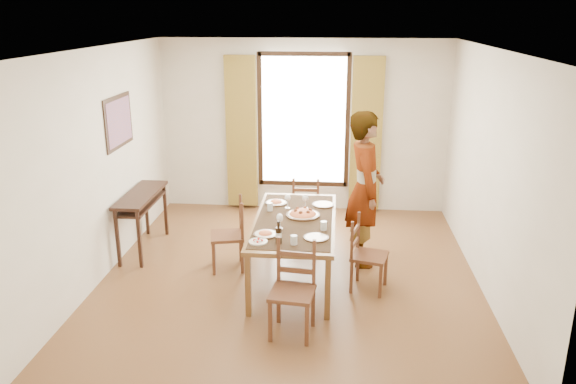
# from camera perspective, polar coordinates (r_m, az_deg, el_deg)

# --- Properties ---
(ground) EXTENTS (5.00, 5.00, 0.00)m
(ground) POSITION_cam_1_polar(r_m,az_deg,el_deg) (6.96, 0.23, -8.41)
(ground) COLOR brown
(ground) RESTS_ON ground
(room_shell) EXTENTS (4.60, 5.10, 2.74)m
(room_shell) POSITION_cam_1_polar(r_m,az_deg,el_deg) (6.55, 0.30, 4.28)
(room_shell) COLOR beige
(room_shell) RESTS_ON ground
(console_table) EXTENTS (0.38, 1.20, 0.80)m
(console_table) POSITION_cam_1_polar(r_m,az_deg,el_deg) (7.66, -14.68, -0.95)
(console_table) COLOR black
(console_table) RESTS_ON ground
(dining_table) EXTENTS (0.95, 1.98, 0.76)m
(dining_table) POSITION_cam_1_polar(r_m,az_deg,el_deg) (6.62, 0.68, -3.29)
(dining_table) COLOR brown
(dining_table) RESTS_ON ground
(chair_west) EXTENTS (0.48, 0.48, 0.91)m
(chair_west) POSITION_cam_1_polar(r_m,az_deg,el_deg) (7.01, -5.92, -4.50)
(chair_west) COLOR #522A1B
(chair_west) RESTS_ON ground
(chair_north) EXTENTS (0.40, 0.40, 0.89)m
(chair_north) POSITION_cam_1_polar(r_m,az_deg,el_deg) (7.98, 1.85, -1.64)
(chair_north) COLOR #522A1B
(chair_north) RESTS_ON ground
(chair_south) EXTENTS (0.47, 0.47, 0.95)m
(chair_south) POSITION_cam_1_polar(r_m,az_deg,el_deg) (5.62, 0.51, -10.13)
(chair_south) COLOR #522A1B
(chair_south) RESTS_ON ground
(chair_east) EXTENTS (0.47, 0.47, 0.88)m
(chair_east) POSITION_cam_1_polar(r_m,az_deg,el_deg) (6.53, 8.00, -6.50)
(chair_east) COLOR #522A1B
(chair_east) RESTS_ON ground
(man) EXTENTS (0.77, 0.55, 1.96)m
(man) POSITION_cam_1_polar(r_m,az_deg,el_deg) (7.04, 7.84, 0.31)
(man) COLOR gray
(man) RESTS_ON ground
(plate_sw) EXTENTS (0.27, 0.27, 0.05)m
(plate_sw) POSITION_cam_1_polar(r_m,az_deg,el_deg) (6.13, -2.30, -4.17)
(plate_sw) COLOR silver
(plate_sw) RESTS_ON dining_table
(plate_se) EXTENTS (0.27, 0.27, 0.05)m
(plate_se) POSITION_cam_1_polar(r_m,az_deg,el_deg) (6.05, 2.88, -4.50)
(plate_se) COLOR silver
(plate_se) RESTS_ON dining_table
(plate_nw) EXTENTS (0.27, 0.27, 0.05)m
(plate_nw) POSITION_cam_1_polar(r_m,az_deg,el_deg) (7.11, -1.22, -0.98)
(plate_nw) COLOR silver
(plate_nw) RESTS_ON dining_table
(plate_ne) EXTENTS (0.27, 0.27, 0.05)m
(plate_ne) POSITION_cam_1_polar(r_m,az_deg,el_deg) (7.06, 3.60, -1.16)
(plate_ne) COLOR silver
(plate_ne) RESTS_ON dining_table
(pasta_platter) EXTENTS (0.40, 0.40, 0.10)m
(pasta_platter) POSITION_cam_1_polar(r_m,az_deg,el_deg) (6.68, 1.51, -2.06)
(pasta_platter) COLOR red
(pasta_platter) RESTS_ON dining_table
(caprese_plate) EXTENTS (0.20, 0.20, 0.04)m
(caprese_plate) POSITION_cam_1_polar(r_m,az_deg,el_deg) (5.95, -3.06, -4.96)
(caprese_plate) COLOR silver
(caprese_plate) RESTS_ON dining_table
(wine_glass_a) EXTENTS (0.08, 0.08, 0.18)m
(wine_glass_a) POSITION_cam_1_polar(r_m,az_deg,el_deg) (6.27, -0.85, -2.99)
(wine_glass_a) COLOR white
(wine_glass_a) RESTS_ON dining_table
(wine_glass_b) EXTENTS (0.08, 0.08, 0.18)m
(wine_glass_b) POSITION_cam_1_polar(r_m,az_deg,el_deg) (6.93, 1.78, -0.94)
(wine_glass_b) COLOR white
(wine_glass_b) RESTS_ON dining_table
(wine_glass_c) EXTENTS (0.08, 0.08, 0.18)m
(wine_glass_c) POSITION_cam_1_polar(r_m,az_deg,el_deg) (6.92, -0.04, -0.94)
(wine_glass_c) COLOR white
(wine_glass_c) RESTS_ON dining_table
(tumbler_a) EXTENTS (0.07, 0.07, 0.10)m
(tumbler_a) POSITION_cam_1_polar(r_m,az_deg,el_deg) (6.28, 3.65, -3.43)
(tumbler_a) COLOR silver
(tumbler_a) RESTS_ON dining_table
(tumbler_b) EXTENTS (0.07, 0.07, 0.10)m
(tumbler_b) POSITION_cam_1_polar(r_m,az_deg,el_deg) (6.86, -1.84, -1.50)
(tumbler_b) COLOR silver
(tumbler_b) RESTS_ON dining_table
(tumbler_c) EXTENTS (0.07, 0.07, 0.10)m
(tumbler_c) POSITION_cam_1_polar(r_m,az_deg,el_deg) (5.88, 0.60, -4.89)
(tumbler_c) COLOR silver
(tumbler_c) RESTS_ON dining_table
(wine_bottle) EXTENTS (0.07, 0.07, 0.25)m
(wine_bottle) POSITION_cam_1_polar(r_m,az_deg,el_deg) (5.88, -0.97, -4.13)
(wine_bottle) COLOR black
(wine_bottle) RESTS_ON dining_table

